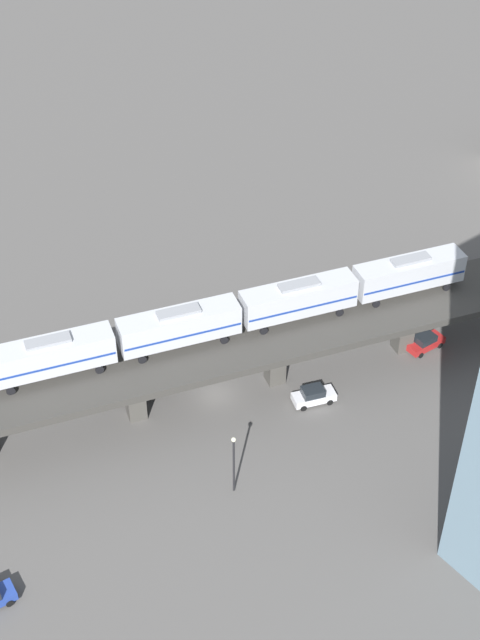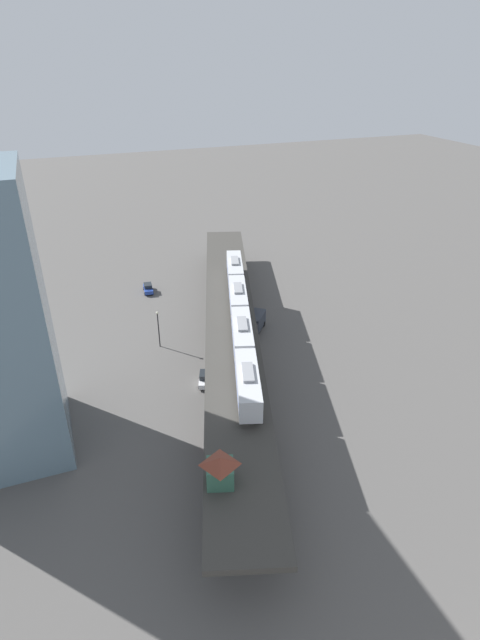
{
  "view_description": "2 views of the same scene",
  "coord_description": "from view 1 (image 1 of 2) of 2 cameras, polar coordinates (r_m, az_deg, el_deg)",
  "views": [
    {
      "loc": [
        53.97,
        -39.27,
        63.92
      ],
      "look_at": [
        -0.38,
        3.4,
        8.04
      ],
      "focal_mm": 50.0,
      "sensor_mm": 36.0,
      "label": 1
    },
    {
      "loc": [
        24.85,
        69.49,
        46.37
      ],
      "look_at": [
        -0.38,
        3.4,
        8.04
      ],
      "focal_mm": 28.0,
      "sensor_mm": 36.0,
      "label": 2
    }
  ],
  "objects": [
    {
      "name": "subway_train",
      "position": [
        88.22,
        -0.0,
        0.52
      ],
      "size": [
        17.93,
        48.26,
        4.45
      ],
      "color": "silver",
      "rests_on": "elevated_viaduct"
    },
    {
      "name": "street_car_red",
      "position": [
        99.3,
        11.77,
        -1.39
      ],
      "size": [
        2.16,
        4.5,
        1.89
      ],
      "color": "#AD1E1E",
      "rests_on": "ground"
    },
    {
      "name": "elevated_viaduct",
      "position": [
        88.58,
        -1.67,
        -2.2
      ],
      "size": [
        36.19,
        90.15,
        6.54
      ],
      "color": "#393733",
      "rests_on": "ground"
    },
    {
      "name": "ground_plane",
      "position": [
        92.42,
        -1.52,
        -4.81
      ],
      "size": [
        400.0,
        400.0,
        0.0
      ],
      "primitive_type": "plane",
      "color": "#514F4C"
    },
    {
      "name": "street_car_white",
      "position": [
        91.29,
        4.73,
        -4.83
      ],
      "size": [
        3.23,
        4.75,
        1.89
      ],
      "color": "silver",
      "rests_on": "ground"
    },
    {
      "name": "delivery_truck",
      "position": [
        93.28,
        -6.61,
        -3.15
      ],
      "size": [
        6.24,
        7.04,
        3.2
      ],
      "color": "#333338",
      "rests_on": "ground"
    },
    {
      "name": "street_lamp",
      "position": [
        80.61,
        -0.4,
        -8.94
      ],
      "size": [
        0.44,
        0.44,
        6.94
      ],
      "color": "black",
      "rests_on": "ground"
    }
  ]
}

